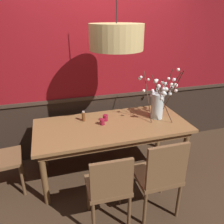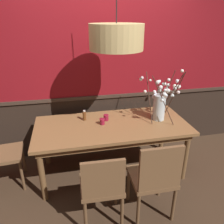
# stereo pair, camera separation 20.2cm
# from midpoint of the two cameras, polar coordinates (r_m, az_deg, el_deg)

# --- Properties ---
(ground_plane) EXTENTS (24.00, 24.00, 0.00)m
(ground_plane) POSITION_cam_midpoint_polar(r_m,az_deg,el_deg) (3.32, 1.80, -14.61)
(ground_plane) COLOR #422D1E
(back_wall) EXTENTS (5.56, 0.14, 2.61)m
(back_wall) POSITION_cam_midpoint_polar(r_m,az_deg,el_deg) (3.34, -0.68, 10.55)
(back_wall) COLOR #2D2119
(back_wall) RESTS_ON ground
(dining_table) EXTENTS (1.99, 0.91, 0.74)m
(dining_table) POSITION_cam_midpoint_polar(r_m,az_deg,el_deg) (2.96, 1.96, -4.57)
(dining_table) COLOR olive
(dining_table) RESTS_ON ground
(chair_near_side_left) EXTENTS (0.44, 0.41, 0.88)m
(chair_near_side_left) POSITION_cam_midpoint_polar(r_m,az_deg,el_deg) (2.32, 0.08, -18.41)
(chair_near_side_left) COLOR brown
(chair_near_side_left) RESTS_ON ground
(chair_far_side_left) EXTENTS (0.41, 0.40, 0.95)m
(chair_far_side_left) POSITION_cam_midpoint_polar(r_m,az_deg,el_deg) (3.71, -6.02, -0.75)
(chair_far_side_left) COLOR brown
(chair_far_side_left) RESTS_ON ground
(chair_near_side_right) EXTENTS (0.45, 0.44, 0.96)m
(chair_near_side_right) POSITION_cam_midpoint_polar(r_m,az_deg,el_deg) (2.43, 13.29, -15.82)
(chair_near_side_right) COLOR brown
(chair_near_side_right) RESTS_ON ground
(chair_far_side_right) EXTENTS (0.47, 0.44, 0.89)m
(chair_far_side_right) POSITION_cam_midpoint_polar(r_m,az_deg,el_deg) (3.82, 3.81, -0.11)
(chair_far_side_right) COLOR brown
(chair_far_side_right) RESTS_ON ground
(vase_with_blossoms) EXTENTS (0.67, 0.56, 0.71)m
(vase_with_blossoms) POSITION_cam_midpoint_polar(r_m,az_deg,el_deg) (3.07, 14.13, 2.01)
(vase_with_blossoms) COLOR silver
(vase_with_blossoms) RESTS_ON dining_table
(candle_holder_nearer_center) EXTENTS (0.07, 0.07, 0.08)m
(candle_holder_nearer_center) POSITION_cam_midpoint_polar(r_m,az_deg,el_deg) (2.90, -0.53, -2.46)
(candle_holder_nearer_center) COLOR maroon
(candle_holder_nearer_center) RESTS_ON dining_table
(candle_holder_nearer_edge) EXTENTS (0.07, 0.07, 0.08)m
(candle_holder_nearer_edge) POSITION_cam_midpoint_polar(r_m,az_deg,el_deg) (3.01, 0.38, -1.46)
(candle_holder_nearer_edge) COLOR maroon
(candle_holder_nearer_edge) RESTS_ON dining_table
(condiment_bottle) EXTENTS (0.05, 0.05, 0.14)m
(condiment_bottle) POSITION_cam_midpoint_polar(r_m,az_deg,el_deg) (3.02, -5.19, -0.92)
(condiment_bottle) COLOR brown
(condiment_bottle) RESTS_ON dining_table
(pendant_lamp) EXTENTS (0.61, 0.61, 0.92)m
(pendant_lamp) POSITION_cam_midpoint_polar(r_m,az_deg,el_deg) (2.61, 3.46, 18.59)
(pendant_lamp) COLOR tan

